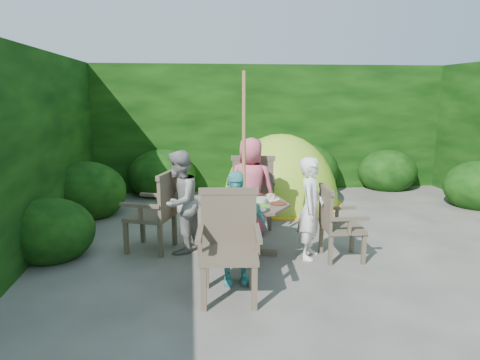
{
  "coord_description": "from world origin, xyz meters",
  "views": [
    {
      "loc": [
        -1.63,
        -4.94,
        1.95
      ],
      "look_at": [
        -1.01,
        0.42,
        0.85
      ],
      "focal_mm": 32.0,
      "sensor_mm": 36.0,
      "label": 1
    }
  ],
  "objects": [
    {
      "name": "garden_chair_front",
      "position": [
        -1.29,
        -1.04,
        0.53
      ],
      "size": [
        0.64,
        0.58,
        1.0
      ],
      "rotation": [
        0.0,
        0.0,
        -0.09
      ],
      "color": "#41372B",
      "rests_on": "ground"
    },
    {
      "name": "hedge_enclosure",
      "position": [
        0.0,
        1.33,
        1.25
      ],
      "size": [
        9.0,
        9.0,
        2.5
      ],
      "color": "black",
      "rests_on": "ground"
    },
    {
      "name": "ground",
      "position": [
        0.0,
        0.0,
        0.0
      ],
      "size": [
        60.0,
        60.0,
        0.0
      ],
      "primitive_type": "plane",
      "color": "#4C4944",
      "rests_on": "ground"
    },
    {
      "name": "child_right",
      "position": [
        -0.23,
        -0.17,
        0.61
      ],
      "size": [
        0.46,
        0.53,
        1.22
      ],
      "primitive_type": "imported",
      "rotation": [
        0.0,
        0.0,
        1.13
      ],
      "color": "white",
      "rests_on": "ground"
    },
    {
      "name": "child_front",
      "position": [
        -1.2,
        -0.76,
        0.6
      ],
      "size": [
        0.7,
        0.29,
        1.19
      ],
      "primitive_type": "imported",
      "rotation": [
        0.0,
        0.0,
        -0.01
      ],
      "color": "#50BBB6",
      "rests_on": "ground"
    },
    {
      "name": "child_back",
      "position": [
        -0.82,
        0.8,
        0.68
      ],
      "size": [
        0.78,
        0.64,
        1.36
      ],
      "primitive_type": "imported",
      "rotation": [
        0.0,
        0.0,
        2.78
      ],
      "color": "#CF556D",
      "rests_on": "ground"
    },
    {
      "name": "garden_chair_back",
      "position": [
        -0.74,
        1.07,
        0.56
      ],
      "size": [
        0.71,
        0.65,
        1.05
      ],
      "rotation": [
        0.0,
        0.0,
        2.97
      ],
      "color": "#41372B",
      "rests_on": "ground"
    },
    {
      "name": "garden_chair_left",
      "position": [
        -2.07,
        0.28,
        0.52
      ],
      "size": [
        0.68,
        0.72,
        0.97
      ],
      "rotation": [
        0.0,
        0.0,
        -1.92
      ],
      "color": "#41372B",
      "rests_on": "ground"
    },
    {
      "name": "patio_table",
      "position": [
        -1.01,
        0.02,
        0.55
      ],
      "size": [
        1.36,
        1.36,
        0.78
      ],
      "rotation": [
        0.0,
        0.0,
        -0.24
      ],
      "color": "#41372B",
      "rests_on": "ground"
    },
    {
      "name": "dome_tent",
      "position": [
        -0.05,
        2.39,
        0.0
      ],
      "size": [
        2.41,
        2.41,
        2.5
      ],
      "rotation": [
        0.0,
        0.0,
        0.2
      ],
      "color": "#78D228",
      "rests_on": "ground"
    },
    {
      "name": "garden_chair_right",
      "position": [
        0.06,
        -0.26,
        0.45
      ],
      "size": [
        0.47,
        0.52,
        0.85
      ],
      "rotation": [
        0.0,
        0.0,
        1.54
      ],
      "color": "#41372B",
      "rests_on": "ground"
    },
    {
      "name": "parasol_pole",
      "position": [
        -1.01,
        0.02,
        1.1
      ],
      "size": [
        0.05,
        0.05,
        2.2
      ],
      "primitive_type": "cylinder",
      "rotation": [
        0.0,
        0.0,
        -0.24
      ],
      "color": "olive",
      "rests_on": "ground"
    },
    {
      "name": "child_left",
      "position": [
        -1.79,
        0.21,
        0.64
      ],
      "size": [
        0.66,
        0.74,
        1.27
      ],
      "primitive_type": "imported",
      "rotation": [
        0.0,
        0.0,
        -1.92
      ],
      "color": "gray",
      "rests_on": "ground"
    }
  ]
}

